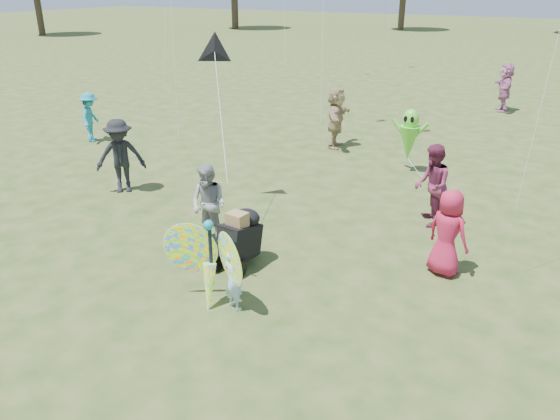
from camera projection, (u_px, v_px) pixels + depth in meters
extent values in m
plane|color=#51592B|center=(246.00, 306.00, 8.84)|extent=(160.00, 160.00, 0.00)
imported|color=#A3CDE7|center=(234.00, 280.00, 8.59)|extent=(0.43, 0.35, 1.04)
imported|color=gray|center=(209.00, 204.00, 10.73)|extent=(0.80, 0.63, 1.60)
ellipsoid|color=slate|center=(186.00, 246.00, 10.63)|extent=(0.56, 0.45, 0.18)
imported|color=#B51D3F|center=(448.00, 233.00, 9.55)|extent=(0.90, 0.75, 1.58)
imported|color=black|center=(120.00, 156.00, 13.29)|extent=(1.34, 1.27, 1.83)
imported|color=tan|center=(336.00, 117.00, 16.89)|extent=(0.89, 1.83, 1.89)
imported|color=maroon|center=(432.00, 185.00, 11.50)|extent=(0.94, 1.05, 1.76)
imported|color=teal|center=(90.00, 117.00, 17.59)|extent=(1.01, 1.18, 1.58)
imported|color=#BB6A9A|center=(505.00, 87.00, 21.61)|extent=(1.03, 1.82, 1.87)
cube|color=black|center=(239.00, 239.00, 9.86)|extent=(0.54, 0.90, 0.71)
cube|color=black|center=(240.00, 256.00, 9.99)|extent=(0.48, 0.72, 0.10)
ellipsoid|color=black|center=(246.00, 218.00, 9.93)|extent=(0.51, 0.45, 0.33)
cylinder|color=black|center=(218.00, 264.00, 9.84)|extent=(0.08, 0.30, 0.30)
cylinder|color=black|center=(241.00, 270.00, 9.63)|extent=(0.08, 0.30, 0.30)
cylinder|color=black|center=(253.00, 251.00, 10.39)|extent=(0.07, 0.22, 0.22)
cylinder|color=black|center=(223.00, 228.00, 9.31)|extent=(0.44, 0.07, 0.03)
cube|color=#A98051|center=(237.00, 220.00, 9.66)|extent=(0.37, 0.31, 0.26)
ellipsoid|color=red|center=(191.00, 249.00, 8.79)|extent=(0.98, 0.71, 1.24)
ellipsoid|color=red|center=(230.00, 259.00, 8.45)|extent=(0.98, 0.71, 1.24)
cylinder|color=black|center=(211.00, 256.00, 8.65)|extent=(0.06, 0.06, 1.00)
cone|color=red|center=(209.00, 291.00, 8.70)|extent=(0.36, 0.49, 0.93)
sphere|color=teal|center=(208.00, 225.00, 8.42)|extent=(0.16, 0.16, 0.16)
cone|color=black|center=(214.00, 51.00, 11.63)|extent=(0.89, 0.62, 0.81)
cylinder|color=silver|center=(221.00, 113.00, 11.04)|extent=(1.44, 1.76, 2.20)
cone|color=#5FD432|center=(408.00, 143.00, 14.73)|extent=(0.56, 0.56, 0.95)
ellipsoid|color=#5FD432|center=(411.00, 120.00, 14.48)|extent=(0.44, 0.39, 0.57)
ellipsoid|color=black|center=(405.00, 119.00, 14.35)|extent=(0.10, 0.05, 0.17)
ellipsoid|color=black|center=(412.00, 120.00, 14.27)|extent=(0.10, 0.05, 0.17)
cylinder|color=#5FD432|center=(399.00, 128.00, 14.71)|extent=(0.43, 0.10, 0.49)
cylinder|color=#5FD432|center=(421.00, 130.00, 14.44)|extent=(0.43, 0.10, 0.49)
cylinder|color=silver|center=(415.00, 168.00, 14.67)|extent=(0.61, 0.41, 0.41)
cylinder|color=#3A2D21|center=(235.00, 8.00, 57.67)|extent=(0.70, 0.70, 4.20)
cylinder|color=#3A2D21|center=(402.00, 11.00, 56.19)|extent=(0.63, 0.63, 3.78)
cylinder|color=#3A2D21|center=(39.00, 15.00, 51.13)|extent=(0.59, 0.59, 3.57)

